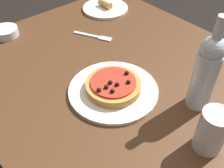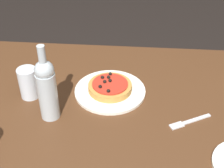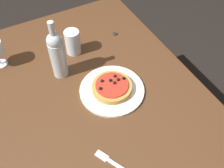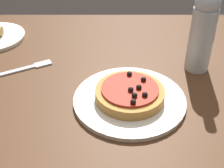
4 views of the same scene
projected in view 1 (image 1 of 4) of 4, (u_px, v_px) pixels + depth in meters
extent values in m
cube|color=#4C2D19|center=(136.00, 87.00, 0.88)|extent=(1.29, 0.93, 0.03)
cylinder|color=#4C2D19|center=(113.00, 56.00, 1.66)|extent=(0.06, 0.06, 0.74)
cylinder|color=white|center=(113.00, 90.00, 0.83)|extent=(0.29, 0.29, 0.01)
cylinder|color=#BC843D|center=(113.00, 86.00, 0.82)|extent=(0.17, 0.17, 0.03)
cylinder|color=#B72D1E|center=(113.00, 82.00, 0.81)|extent=(0.14, 0.14, 0.01)
sphere|color=black|center=(128.00, 82.00, 0.80)|extent=(0.01, 0.01, 0.01)
sphere|color=black|center=(112.00, 91.00, 0.77)|extent=(0.01, 0.01, 0.01)
sphere|color=black|center=(99.00, 90.00, 0.77)|extent=(0.01, 0.01, 0.01)
sphere|color=black|center=(118.00, 85.00, 0.79)|extent=(0.01, 0.01, 0.01)
sphere|color=black|center=(106.00, 87.00, 0.78)|extent=(0.01, 0.01, 0.01)
sphere|color=black|center=(127.00, 73.00, 0.83)|extent=(0.01, 0.01, 0.01)
sphere|color=black|center=(110.00, 82.00, 0.80)|extent=(0.01, 0.01, 0.01)
cylinder|color=#B2BCC1|center=(203.00, 80.00, 0.74)|extent=(0.07, 0.07, 0.19)
sphere|color=#B2BCC1|center=(213.00, 49.00, 0.67)|extent=(0.07, 0.07, 0.07)
cylinder|color=#B2BCC1|center=(219.00, 30.00, 0.63)|extent=(0.03, 0.03, 0.08)
cylinder|color=silver|center=(212.00, 131.00, 0.64)|extent=(0.07, 0.07, 0.12)
cylinder|color=silver|center=(5.00, 32.00, 1.07)|extent=(0.10, 0.10, 0.03)
cube|color=silver|center=(87.00, 35.00, 1.08)|extent=(0.11, 0.07, 0.00)
cube|color=silver|center=(105.00, 39.00, 1.06)|extent=(0.06, 0.05, 0.00)
cylinder|color=white|center=(105.00, 8.00, 1.25)|extent=(0.22, 0.22, 0.01)
cylinder|color=tan|center=(105.00, 4.00, 1.24)|extent=(0.07, 0.03, 0.03)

